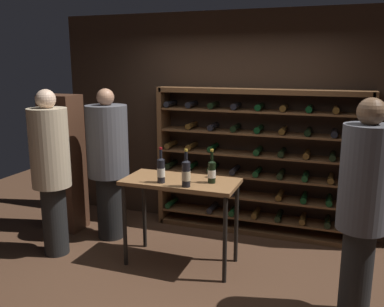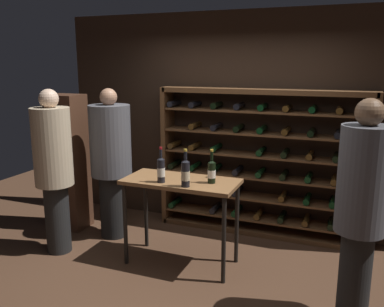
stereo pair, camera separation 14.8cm
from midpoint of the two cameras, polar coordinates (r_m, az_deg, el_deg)
ground_plane at (r=4.32m, az=1.24°, el=-17.24°), size 9.29×9.29×0.00m
back_wall at (r=5.38m, az=7.48°, el=4.31°), size 4.91×0.10×2.77m
wine_rack at (r=5.20m, az=10.33°, el=-1.41°), size 2.60×0.32×1.83m
tasting_table at (r=4.35m, az=-0.55°, el=-5.12°), size 1.20×0.57×0.94m
person_bystander_dark_jacket at (r=3.61m, az=23.48°, el=-6.32°), size 0.40×0.40×1.88m
person_bystander_red_print at (r=4.81m, az=-17.76°, el=-1.48°), size 0.42×0.42×1.87m
person_guest_blue_shirt at (r=5.09m, az=-10.32°, el=-0.54°), size 0.50×0.50×1.85m
display_cabinet at (r=5.55m, az=-16.00°, el=-1.20°), size 0.44×0.36×1.75m
wine_bottle_red_label at (r=4.18m, az=3.74°, el=-2.47°), size 0.08×0.08×0.35m
wine_bottle_gold_foil at (r=4.05m, az=0.14°, el=-2.71°), size 0.09×0.09×0.38m
wine_bottle_black_capsule at (r=4.20m, az=-3.30°, el=-2.23°), size 0.08×0.08×0.37m
wine_glass_stemmed_left at (r=4.39m, az=3.82°, el=-2.09°), size 0.07×0.07×0.14m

